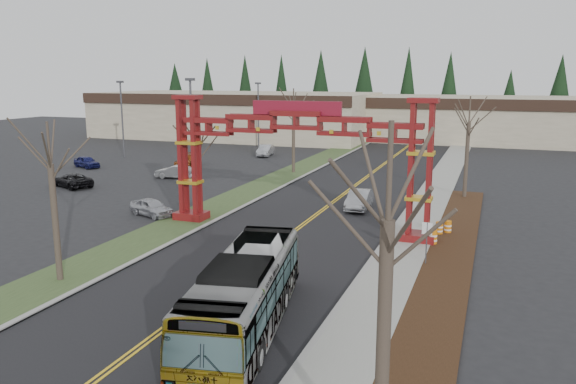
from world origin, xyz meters
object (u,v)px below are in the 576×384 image
at_px(parked_car_far_a, 265,150).
at_px(bare_tree_median_near, 50,165).
at_px(retail_building_west, 237,115).
at_px(parked_car_mid_a, 187,160).
at_px(bare_tree_right_far, 469,123).
at_px(light_pole_mid, 122,113).
at_px(barrel_north, 448,227).
at_px(gateway_arch, 296,142).
at_px(bare_tree_right_near, 388,223).
at_px(barrel_south, 433,238).
at_px(parked_car_mid_b, 87,162).
at_px(bare_tree_median_mid, 199,146).
at_px(parked_car_near_b, 175,172).
at_px(light_pole_far, 258,110).
at_px(transit_bus, 245,294).
at_px(silver_sedan, 359,200).
at_px(street_sign, 427,235).
at_px(retail_building_east, 483,119).
at_px(parked_car_near_c, 72,180).
at_px(bare_tree_median_far, 294,111).
at_px(light_pole_near, 191,122).
at_px(parked_car_near_a, 152,207).
at_px(barrel_mid, 439,229).

relative_size(parked_car_far_a, bare_tree_median_near, 0.55).
bearing_deg(retail_building_west, parked_car_mid_a, -74.46).
bearing_deg(bare_tree_median_near, parked_car_mid_a, 110.51).
height_order(parked_car_mid_a, bare_tree_right_far, bare_tree_right_far).
distance_m(light_pole_mid, barrel_north, 48.41).
height_order(gateway_arch, light_pole_mid, light_pole_mid).
height_order(bare_tree_right_near, barrel_south, bare_tree_right_near).
distance_m(parked_car_mid_b, bare_tree_median_mid, 28.22).
relative_size(retail_building_west, parked_car_near_b, 11.36).
bearing_deg(bare_tree_right_far, retail_building_west, 135.53).
bearing_deg(light_pole_far, barrel_south, -54.88).
relative_size(parked_car_mid_a, barrel_north, 5.30).
height_order(light_pole_far, barrel_south, light_pole_far).
distance_m(gateway_arch, bare_tree_median_near, 15.39).
bearing_deg(barrel_north, parked_car_near_b, 157.00).
xyz_separation_m(transit_bus, silver_sedan, (-0.65, 22.62, -0.84)).
bearing_deg(bare_tree_median_near, street_sign, 27.40).
xyz_separation_m(parked_car_mid_b, barrel_south, (40.19, -17.13, -0.17)).
xyz_separation_m(retail_building_east, street_sign, (-0.96, -66.27, -1.78)).
bearing_deg(parked_car_mid_a, parked_car_mid_b, -166.24).
relative_size(parked_car_near_c, bare_tree_median_far, 0.52).
height_order(light_pole_near, street_sign, light_pole_near).
bearing_deg(gateway_arch, parked_car_far_a, 115.85).
height_order(silver_sedan, parked_car_near_a, silver_sedan).
distance_m(transit_bus, light_pole_far, 62.15).
bearing_deg(parked_car_far_a, parked_car_near_c, -118.59).
relative_size(parked_car_mid_a, bare_tree_median_near, 0.58).
bearing_deg(bare_tree_right_near, retail_building_east, 90.00).
bearing_deg(retail_building_east, bare_tree_median_far, -114.08).
height_order(parked_car_far_a, street_sign, street_sign).
bearing_deg(barrel_south, parked_car_near_b, 151.50).
height_order(parked_car_near_b, parked_car_mid_b, parked_car_near_b).
height_order(bare_tree_right_near, barrel_north, bare_tree_right_near).
bearing_deg(parked_car_near_b, parked_car_far_a, 164.69).
bearing_deg(parked_car_near_b, barrel_north, 58.63).
height_order(parked_car_near_b, parked_car_near_c, parked_car_near_b).
bearing_deg(parked_car_mid_b, barrel_north, -86.33).
relative_size(parked_car_near_a, parked_car_mid_b, 1.00).
xyz_separation_m(parked_car_mid_b, parked_car_far_a, (15.30, 16.04, 0.07)).
xyz_separation_m(retail_building_east, bare_tree_median_far, (-18.00, -40.28, 3.12)).
xyz_separation_m(parked_car_mid_a, barrel_mid, (30.14, -19.56, -0.23)).
bearing_deg(barrel_mid, bare_tree_right_far, 86.09).
height_order(parked_car_far_a, light_pole_far, light_pole_far).
xyz_separation_m(barrel_mid, barrel_north, (0.50, 0.54, -0.00)).
height_order(transit_bus, street_sign, transit_bus).
bearing_deg(bare_tree_median_far, barrel_mid, -48.87).
relative_size(bare_tree_median_far, barrel_mid, 10.04).
distance_m(bare_tree_median_near, bare_tree_right_near, 20.08).
xyz_separation_m(parked_car_near_c, bare_tree_median_near, (16.68, -20.07, 5.26)).
distance_m(parked_car_mid_a, bare_tree_median_far, 14.30).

